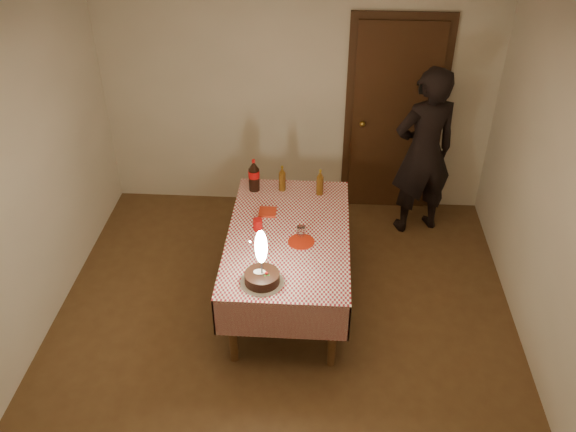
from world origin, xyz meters
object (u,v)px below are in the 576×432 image
(cola_bottle, at_px, (254,175))
(red_cup, at_px, (258,224))
(dining_table, at_px, (288,243))
(photographer, at_px, (424,152))
(red_plate, at_px, (301,242))
(birthday_cake, at_px, (262,270))
(amber_bottle_left, at_px, (282,179))
(clear_cup, at_px, (301,231))
(amber_bottle_right, at_px, (320,183))

(cola_bottle, bearing_deg, red_cup, -81.08)
(dining_table, relative_size, photographer, 0.97)
(red_plate, bearing_deg, birthday_cake, -117.55)
(amber_bottle_left, bearing_deg, red_cup, -104.20)
(birthday_cake, distance_m, clear_cup, 0.67)
(red_plate, relative_size, red_cup, 2.20)
(amber_bottle_left, bearing_deg, cola_bottle, -177.45)
(red_cup, height_order, cola_bottle, cola_bottle)
(cola_bottle, bearing_deg, dining_table, -61.79)
(birthday_cake, relative_size, photographer, 0.27)
(clear_cup, height_order, amber_bottle_left, amber_bottle_left)
(birthday_cake, bearing_deg, dining_table, 75.92)
(birthday_cake, xyz_separation_m, clear_cup, (0.26, 0.61, -0.08))
(amber_bottle_right, xyz_separation_m, photographer, (1.00, 0.58, 0.03))
(clear_cup, bearing_deg, dining_table, 168.78)
(red_plate, bearing_deg, amber_bottle_right, 79.74)
(amber_bottle_left, bearing_deg, birthday_cake, -92.52)
(red_plate, xyz_separation_m, cola_bottle, (-0.47, 0.78, 0.15))
(birthday_cake, bearing_deg, photographer, 52.72)
(red_cup, distance_m, clear_cup, 0.37)
(cola_bottle, relative_size, photographer, 0.18)
(cola_bottle, distance_m, amber_bottle_left, 0.26)
(amber_bottle_right, bearing_deg, red_plate, -100.26)
(red_cup, distance_m, cola_bottle, 0.64)
(dining_table, height_order, red_cup, red_cup)
(clear_cup, bearing_deg, birthday_cake, -113.40)
(red_cup, relative_size, clear_cup, 1.11)
(clear_cup, height_order, amber_bottle_right, amber_bottle_right)
(birthday_cake, xyz_separation_m, red_cup, (-0.10, 0.68, -0.07))
(amber_bottle_right, bearing_deg, clear_cup, -102.23)
(dining_table, height_order, amber_bottle_left, amber_bottle_left)
(cola_bottle, bearing_deg, clear_cup, -56.06)
(red_plate, height_order, cola_bottle, cola_bottle)
(birthday_cake, bearing_deg, red_plate, 62.45)
(photographer, bearing_deg, cola_bottle, -161.14)
(amber_bottle_right, distance_m, photographer, 1.16)
(dining_table, xyz_separation_m, amber_bottle_right, (0.25, 0.64, 0.22))
(birthday_cake, relative_size, amber_bottle_right, 1.88)
(clear_cup, xyz_separation_m, amber_bottle_left, (-0.21, 0.70, 0.07))
(dining_table, relative_size, amber_bottle_left, 6.75)
(birthday_cake, xyz_separation_m, photographer, (1.41, 1.85, 0.03))
(red_cup, bearing_deg, amber_bottle_left, 75.80)
(red_cup, relative_size, amber_bottle_right, 0.39)
(dining_table, relative_size, red_cup, 17.20)
(birthday_cake, height_order, red_cup, birthday_cake)
(dining_table, relative_size, amber_bottle_right, 6.75)
(amber_bottle_right, bearing_deg, birthday_cake, -107.78)
(photographer, bearing_deg, amber_bottle_left, -158.27)
(dining_table, height_order, red_plate, red_plate)
(birthday_cake, distance_m, red_plate, 0.60)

